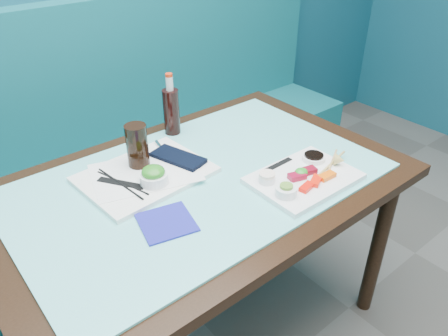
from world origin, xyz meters
TOP-DOWN VIEW (x-y plane):
  - booth_bench at (0.00, 2.29)m, footprint 3.00×0.56m
  - dining_table at (0.00, 1.45)m, footprint 1.40×0.90m
  - glass_top at (0.00, 1.45)m, footprint 1.22×0.76m
  - sashimi_plate at (0.26, 1.22)m, footprint 0.35×0.25m
  - salmon_left at (0.21, 1.16)m, footprint 0.06×0.04m
  - salmon_mid at (0.26, 1.17)m, footprint 0.07×0.05m
  - salmon_right at (0.31, 1.16)m, footprint 0.06×0.03m
  - tuna_left at (0.23, 1.22)m, footprint 0.06×0.05m
  - tuna_right at (0.29, 1.22)m, footprint 0.06×0.05m
  - seaweed_garnish at (0.26, 1.23)m, footprint 0.05×0.05m
  - ramekin_wasabi at (0.14, 1.18)m, footprint 0.09×0.09m
  - wasabi_fill at (0.14, 1.18)m, footprint 0.05×0.05m
  - ramekin_ginger at (0.14, 1.27)m, footprint 0.07×0.07m
  - ginger_fill at (0.14, 1.27)m, footprint 0.07×0.07m
  - soy_dish at (0.37, 1.27)m, footprint 0.10×0.10m
  - soy_fill at (0.37, 1.27)m, footprint 0.08×0.08m
  - lemon_wedge at (0.41, 1.19)m, footprint 0.05×0.05m
  - chopstick_sleeve at (0.25, 1.32)m, footprint 0.12×0.02m
  - wooden_chopstick_a at (0.37, 1.20)m, footprint 0.24×0.06m
  - wooden_chopstick_b at (0.38, 1.20)m, footprint 0.20×0.11m
  - serving_tray at (-0.13, 1.58)m, footprint 0.44×0.34m
  - paper_placemat at (-0.13, 1.58)m, footprint 0.41×0.34m
  - seaweed_bowl at (-0.14, 1.50)m, footprint 0.10×0.10m
  - seaweed_salad at (-0.14, 1.50)m, footprint 0.08×0.08m
  - cola_glass at (-0.12, 1.63)m, footprint 0.09×0.09m
  - navy_pouch at (0.00, 1.58)m, footprint 0.14×0.21m
  - fork at (-0.00, 1.68)m, footprint 0.04×0.10m
  - black_chopstick_a at (-0.23, 1.57)m, footprint 0.03×0.25m
  - black_chopstick_b at (-0.22, 1.57)m, footprint 0.07×0.22m
  - tray_sleeve at (-0.23, 1.57)m, footprint 0.11×0.15m
  - cola_bottle_body at (0.12, 1.79)m, footprint 0.08×0.08m
  - cola_bottle_neck at (0.12, 1.79)m, footprint 0.04×0.04m
  - cola_bottle_cap at (0.12, 1.79)m, footprint 0.04×0.04m
  - blue_napkin at (-0.21, 1.32)m, footprint 0.18×0.18m

SIDE VIEW (x-z plane):
  - booth_bench at x=0.00m, z-range -0.21..0.96m
  - dining_table at x=0.00m, z-range 0.29..1.04m
  - glass_top at x=0.00m, z-range 0.75..0.76m
  - blue_napkin at x=-0.21m, z-range 0.76..0.76m
  - serving_tray at x=-0.13m, z-range 0.76..0.77m
  - sashimi_plate at x=0.26m, z-range 0.76..0.78m
  - paper_placemat at x=-0.13m, z-range 0.77..0.78m
  - tray_sleeve at x=-0.23m, z-range 0.77..0.78m
  - black_chopstick_b at x=-0.22m, z-range 0.77..0.78m
  - black_chopstick_a at x=-0.23m, z-range 0.77..0.78m
  - chopstick_sleeve at x=0.25m, z-range 0.78..0.78m
  - wooden_chopstick_b at x=0.38m, z-range 0.78..0.78m
  - fork at x=0.00m, z-range 0.77..0.79m
  - wooden_chopstick_a at x=0.37m, z-range 0.78..0.78m
  - navy_pouch at x=0.00m, z-range 0.77..0.79m
  - salmon_left at x=0.21m, z-range 0.78..0.79m
  - salmon_mid at x=0.26m, z-range 0.78..0.79m
  - salmon_right at x=0.31m, z-range 0.78..0.79m
  - soy_dish at x=0.37m, z-range 0.78..0.79m
  - tuna_right at x=0.29m, z-range 0.78..0.79m
  - tuna_left at x=0.23m, z-range 0.78..0.79m
  - ramekin_ginger at x=0.14m, z-range 0.78..0.80m
  - seaweed_garnish at x=0.26m, z-range 0.78..0.80m
  - ramekin_wasabi at x=0.14m, z-range 0.78..0.80m
  - seaweed_bowl at x=-0.14m, z-range 0.77..0.81m
  - soy_fill at x=0.37m, z-range 0.79..0.80m
  - lemon_wedge at x=0.41m, z-range 0.78..0.82m
  - ginger_fill at x=0.14m, z-range 0.80..0.81m
  - wasabi_fill at x=0.14m, z-range 0.80..0.81m
  - seaweed_salad at x=-0.14m, z-range 0.80..0.84m
  - cola_bottle_body at x=0.12m, z-range 0.76..0.94m
  - cola_glass at x=-0.12m, z-range 0.77..0.93m
  - cola_bottle_neck at x=0.12m, z-range 0.94..0.99m
  - cola_bottle_cap at x=0.12m, z-range 0.99..1.01m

